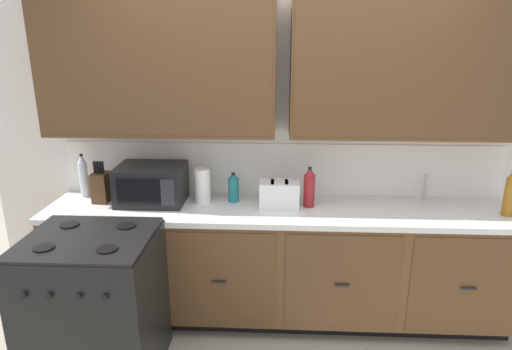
{
  "coord_description": "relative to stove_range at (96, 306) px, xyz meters",
  "views": [
    {
      "loc": [
        -0.03,
        -2.66,
        2.05
      ],
      "look_at": [
        -0.18,
        0.27,
        1.15
      ],
      "focal_mm": 31.01,
      "sensor_mm": 36.0,
      "label": 1
    }
  ],
  "objects": [
    {
      "name": "ground_plane",
      "position": [
        1.15,
        0.33,
        -0.47
      ],
      "size": [
        8.35,
        8.35,
        0.0
      ],
      "primitive_type": "plane",
      "color": "#B2A893"
    },
    {
      "name": "wall_unit",
      "position": [
        1.15,
        0.82,
        1.18
      ],
      "size": [
        4.54,
        0.4,
        2.44
      ],
      "color": "white",
      "rests_on": "ground_plane"
    },
    {
      "name": "counter_run",
      "position": [
        1.15,
        0.63,
        -0.01
      ],
      "size": [
        3.37,
        0.64,
        0.9
      ],
      "color": "black",
      "rests_on": "ground_plane"
    },
    {
      "name": "stove_range",
      "position": [
        0.0,
        0.0,
        0.0
      ],
      "size": [
        0.76,
        0.68,
        0.95
      ],
      "color": "black",
      "rests_on": "ground_plane"
    },
    {
      "name": "microwave",
      "position": [
        0.2,
        0.69,
        0.57
      ],
      "size": [
        0.48,
        0.37,
        0.28
      ],
      "color": "black",
      "rests_on": "counter_run"
    },
    {
      "name": "toaster",
      "position": [
        1.13,
        0.64,
        0.53
      ],
      "size": [
        0.28,
        0.18,
        0.19
      ],
      "color": "white",
      "rests_on": "counter_run"
    },
    {
      "name": "knife_block",
      "position": [
        -0.18,
        0.69,
        0.55
      ],
      "size": [
        0.11,
        0.14,
        0.31
      ],
      "color": "#52361E",
      "rests_on": "counter_run"
    },
    {
      "name": "sink_faucet",
      "position": [
        2.22,
        0.84,
        0.53
      ],
      "size": [
        0.02,
        0.02,
        0.2
      ],
      "primitive_type": "cylinder",
      "color": "#B2B5BA",
      "rests_on": "counter_run"
    },
    {
      "name": "paper_towel_roll",
      "position": [
        0.57,
        0.71,
        0.56
      ],
      "size": [
        0.12,
        0.12,
        0.26
      ],
      "primitive_type": "cylinder",
      "color": "white",
      "rests_on": "counter_run"
    },
    {
      "name": "bottle_clear",
      "position": [
        -0.35,
        0.79,
        0.6
      ],
      "size": [
        0.07,
        0.07,
        0.33
      ],
      "color": "silver",
      "rests_on": "counter_run"
    },
    {
      "name": "bottle_teal",
      "position": [
        0.8,
        0.74,
        0.54
      ],
      "size": [
        0.08,
        0.08,
        0.22
      ],
      "color": "#1E707A",
      "rests_on": "counter_run"
    },
    {
      "name": "bottle_amber",
      "position": [
        2.69,
        0.56,
        0.59
      ],
      "size": [
        0.08,
        0.08,
        0.32
      ],
      "color": "#9E6619",
      "rests_on": "counter_run"
    },
    {
      "name": "bottle_red",
      "position": [
        1.35,
        0.67,
        0.58
      ],
      "size": [
        0.08,
        0.08,
        0.29
      ],
      "color": "maroon",
      "rests_on": "counter_run"
    }
  ]
}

